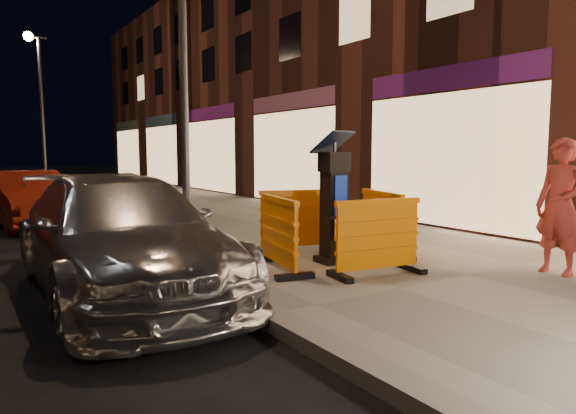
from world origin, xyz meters
TOP-DOWN VIEW (x-y plane):
  - ground_plane at (0.00, 0.00)m, footprint 120.00×120.00m
  - sidewalk at (3.00, 0.00)m, footprint 6.00×60.00m
  - kerb at (0.00, 0.00)m, footprint 0.30×60.00m
  - parking_kiosk at (1.98, 1.59)m, footprint 0.69×0.69m
  - barrier_front at (1.98, 0.64)m, footprint 1.37×0.72m
  - barrier_back at (1.98, 2.54)m, footprint 1.40×0.88m
  - barrier_kerbside at (1.03, 1.59)m, footprint 0.78×1.38m
  - barrier_bldgside at (2.93, 1.59)m, footprint 0.86×1.40m
  - car_silver at (-0.96, 2.18)m, footprint 2.11×5.09m
  - car_red at (-1.29, 9.16)m, footprint 1.78×4.12m
  - man at (4.08, -0.61)m, footprint 0.46×0.68m
  - street_lamp_mid at (0.25, 3.00)m, footprint 0.12×0.12m
  - street_lamp_far at (0.25, 18.00)m, footprint 0.12×0.12m

SIDE VIEW (x-z plane):
  - ground_plane at x=0.00m, z-range 0.00..0.00m
  - car_silver at x=-0.96m, z-range -0.74..0.74m
  - car_red at x=-1.29m, z-range -0.66..0.66m
  - sidewalk at x=3.00m, z-range 0.00..0.15m
  - kerb at x=0.00m, z-range 0.00..0.15m
  - barrier_front at x=1.98m, z-range 0.15..1.17m
  - barrier_back at x=1.98m, z-range 0.15..1.17m
  - barrier_kerbside at x=1.03m, z-range 0.15..1.17m
  - barrier_bldgside at x=2.93m, z-range 0.15..1.17m
  - parking_kiosk at x=1.98m, z-range 0.15..1.97m
  - man at x=4.08m, z-range 0.15..1.97m
  - street_lamp_mid at x=0.25m, z-range 0.15..6.15m
  - street_lamp_far at x=0.25m, z-range 0.15..6.15m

